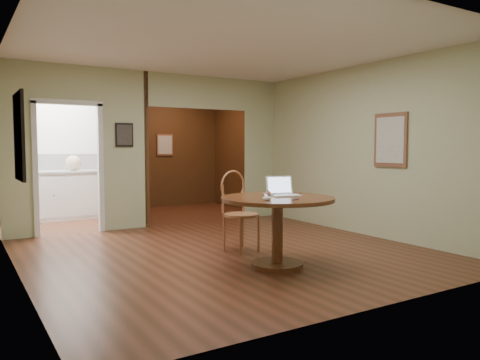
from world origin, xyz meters
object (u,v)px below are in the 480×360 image
dining_table (277,215)px  chair (238,206)px  closed_laptop (280,194)px  open_laptop (283,190)px

dining_table → chair: size_ratio=1.21×
closed_laptop → open_laptop: bearing=-103.2°
chair → closed_laptop: bearing=-93.8°
chair → open_laptop: size_ratio=2.90×
open_laptop → closed_laptop: bearing=93.4°
open_laptop → closed_laptop: open_laptop is taller
closed_laptop → chair: bearing=94.8°
chair → closed_laptop: size_ratio=2.95×
chair → open_laptop: chair is taller
dining_table → chair: chair is taller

